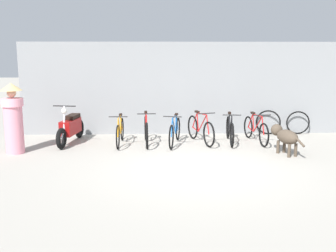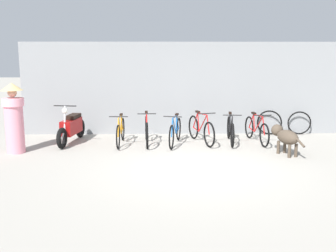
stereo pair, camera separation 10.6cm
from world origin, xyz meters
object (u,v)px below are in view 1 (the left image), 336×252
at_px(bicycle_5, 256,130).
at_px(spare_tire_right, 268,122).
at_px(bicycle_4, 230,130).
at_px(bicycle_2, 175,132).
at_px(motorcycle, 71,128).
at_px(bicycle_1, 146,131).
at_px(bicycle_0, 120,132).
at_px(spare_tire_left, 298,123).
at_px(stray_dog, 285,136).
at_px(person_in_robes, 13,117).
at_px(bicycle_3, 200,130).

xyz_separation_m(bicycle_5, spare_tire_right, (0.61, 0.98, 0.02)).
distance_m(bicycle_4, bicycle_5, 0.69).
xyz_separation_m(bicycle_2, spare_tire_right, (2.75, 1.17, 0.02)).
height_order(bicycle_4, motorcycle, motorcycle).
xyz_separation_m(bicycle_1, spare_tire_right, (3.48, 1.11, 0.00)).
distance_m(bicycle_0, bicycle_2, 1.40).
bearing_deg(spare_tire_right, bicycle_5, -121.93).
bearing_deg(spare_tire_right, bicycle_2, -156.94).
xyz_separation_m(bicycle_1, motorcycle, (-1.97, 0.18, 0.05)).
relative_size(spare_tire_left, spare_tire_right, 0.95).
distance_m(bicycle_0, bicycle_5, 3.54).
height_order(spare_tire_left, spare_tire_right, spare_tire_right).
relative_size(bicycle_0, motorcycle, 0.89).
bearing_deg(stray_dog, bicycle_1, 51.29).
bearing_deg(bicycle_0, stray_dog, 75.40).
bearing_deg(bicycle_2, motorcycle, -83.29).
relative_size(bicycle_1, bicycle_2, 1.00).
bearing_deg(bicycle_2, person_in_robes, -66.67).
distance_m(bicycle_3, spare_tire_left, 3.11).
xyz_separation_m(motorcycle, spare_tire_right, (5.45, 0.93, -0.05)).
distance_m(bicycle_0, bicycle_3, 2.08).
distance_m(bicycle_4, motorcycle, 4.15).
distance_m(bicycle_0, bicycle_4, 2.86).
bearing_deg(bicycle_0, person_in_robes, -70.47).
height_order(bicycle_0, bicycle_2, bicycle_2).
bearing_deg(spare_tire_right, bicycle_4, -142.19).
relative_size(stray_dog, spare_tire_right, 1.61).
bearing_deg(bicycle_1, motorcycle, -98.48).
bearing_deg(bicycle_2, bicycle_4, 108.26).
bearing_deg(bicycle_3, motorcycle, -108.58).
bearing_deg(bicycle_3, stray_dog, 38.67).
height_order(stray_dog, person_in_robes, person_in_robes).
xyz_separation_m(bicycle_0, person_in_robes, (-2.39, -0.80, 0.53)).
bearing_deg(bicycle_3, bicycle_5, 73.45).
relative_size(bicycle_5, stray_dog, 1.48).
relative_size(bicycle_4, person_in_robes, 1.02).
bearing_deg(bicycle_4, person_in_robes, -74.81).
relative_size(bicycle_0, bicycle_3, 1.01).
height_order(bicycle_1, spare_tire_right, bicycle_1).
height_order(bicycle_1, motorcycle, motorcycle).
relative_size(bicycle_0, person_in_robes, 0.99).
bearing_deg(bicycle_2, stray_dog, 78.88).
bearing_deg(person_in_robes, bicycle_4, 173.79).
bearing_deg(spare_tire_left, bicycle_3, -161.11).
bearing_deg(bicycle_0, motorcycle, -98.29).
xyz_separation_m(bicycle_5, motorcycle, (-4.84, 0.05, 0.07)).
height_order(bicycle_1, bicycle_5, bicycle_1).
bearing_deg(person_in_robes, bicycle_5, 172.88).
height_order(motorcycle, stray_dog, motorcycle).
bearing_deg(spare_tire_left, bicycle_0, -167.14).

